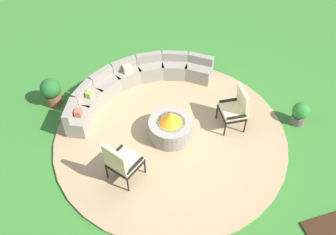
% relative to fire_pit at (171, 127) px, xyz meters
% --- Properties ---
extents(ground_plane, '(24.00, 24.00, 0.00)m').
position_rel_fire_pit_xyz_m(ground_plane, '(0.00, 0.00, -0.34)').
color(ground_plane, '#387A2D').
extents(patio_circle, '(5.34, 5.34, 0.06)m').
position_rel_fire_pit_xyz_m(patio_circle, '(0.00, 0.00, -0.31)').
color(patio_circle, tan).
rests_on(patio_circle, ground_plane).
extents(fire_pit, '(1.00, 1.00, 0.73)m').
position_rel_fire_pit_xyz_m(fire_pit, '(0.00, 0.00, 0.00)').
color(fire_pit, gray).
rests_on(fire_pit, patio_circle).
extents(curved_stone_bench, '(4.02, 1.93, 0.67)m').
position_rel_fire_pit_xyz_m(curved_stone_bench, '(-0.46, 1.73, -0.01)').
color(curved_stone_bench, gray).
rests_on(curved_stone_bench, patio_circle).
extents(lounge_chair_front_left, '(0.83, 0.84, 1.13)m').
position_rel_fire_pit_xyz_m(lounge_chair_front_left, '(-1.29, -0.84, 0.28)').
color(lounge_chair_front_left, black).
rests_on(lounge_chair_front_left, patio_circle).
extents(lounge_chair_front_right, '(0.60, 0.66, 1.06)m').
position_rel_fire_pit_xyz_m(lounge_chair_front_right, '(1.53, -0.11, 0.27)').
color(lounge_chair_front_right, black).
rests_on(lounge_chair_front_right, patio_circle).
extents(potted_plant_0, '(0.51, 0.51, 0.75)m').
position_rel_fire_pit_xyz_m(potted_plant_0, '(-2.46, 1.94, 0.07)').
color(potted_plant_0, brown).
rests_on(potted_plant_0, ground_plane).
extents(potted_plant_2, '(0.40, 0.40, 0.60)m').
position_rel_fire_pit_xyz_m(potted_plant_2, '(3.05, -0.46, -0.02)').
color(potted_plant_2, '#605B56').
rests_on(potted_plant_2, ground_plane).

